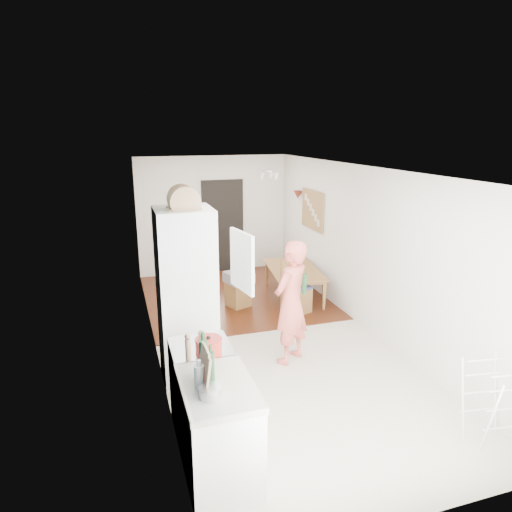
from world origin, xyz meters
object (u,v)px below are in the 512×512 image
person (291,292)px  drying_rack (494,404)px  stool (238,294)px  dining_chair (297,287)px  dining_table (295,285)px

person → drying_rack: size_ratio=2.34×
drying_rack → stool: bearing=116.9°
stool → drying_rack: drying_rack is taller
person → dining_chair: person is taller
dining_chair → drying_rack: 3.73m
person → stool: size_ratio=4.32×
dining_chair → drying_rack: dining_chair is taller
dining_chair → stool: size_ratio=2.03×
person → stool: (-0.15, 2.09, -0.76)m
dining_table → stool: size_ratio=2.94×
person → dining_table: (0.98, 2.22, -0.75)m
dining_chair → stool: dining_chair is taller
person → dining_chair: bearing=-151.5°
drying_rack → dining_chair: bearing=107.0°
person → drying_rack: 2.57m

